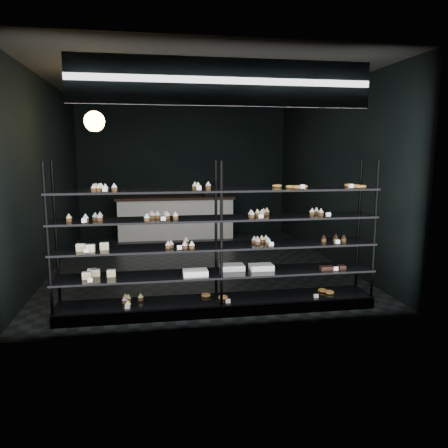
% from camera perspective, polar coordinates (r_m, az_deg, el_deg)
% --- Properties ---
extents(room, '(5.01, 6.01, 3.20)m').
position_cam_1_polar(room, '(7.76, -3.60, 6.34)').
color(room, black).
rests_on(room, ground).
extents(display_shelf, '(4.00, 0.50, 1.91)m').
position_cam_1_polar(display_shelf, '(5.50, -0.98, -5.16)').
color(display_shelf, black).
rests_on(display_shelf, room).
extents(signage, '(3.30, 0.05, 0.50)m').
position_cam_1_polar(signage, '(4.91, 0.03, 18.06)').
color(signage, '#0D1142').
rests_on(signage, room).
extents(pendant_lamp, '(0.29, 0.29, 0.88)m').
position_cam_1_polar(pendant_lamp, '(6.77, -16.57, 12.74)').
color(pendant_lamp, black).
rests_on(pendant_lamp, room).
extents(service_counter, '(2.74, 0.65, 1.23)m').
position_cam_1_polar(service_counter, '(10.34, -6.26, 0.94)').
color(service_counter, white).
rests_on(service_counter, room).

